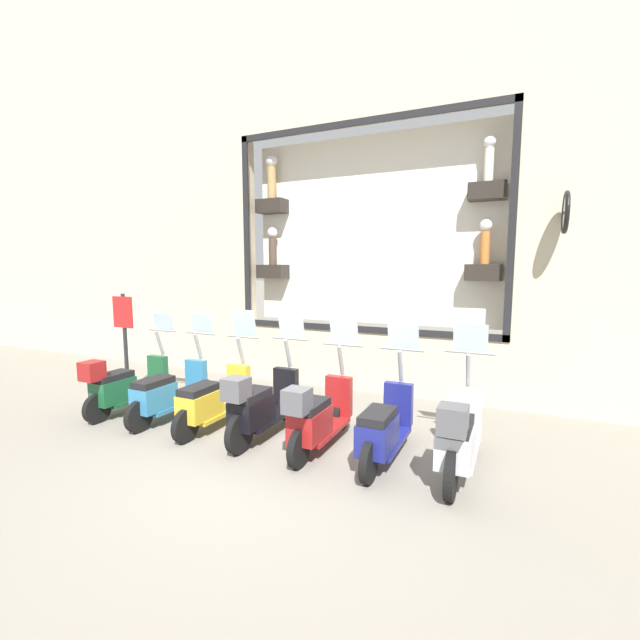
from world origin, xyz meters
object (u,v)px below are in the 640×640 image
scooter_yellow_4 (213,400)px  shop_sign_post (125,342)px  scooter_red_2 (317,416)px  scooter_green_6 (124,385)px  scooter_black_3 (261,405)px  scooter_navy_1 (384,428)px  scooter_teal_5 (168,393)px  scooter_silver_0 (458,437)px

scooter_yellow_4 → shop_sign_post: bearing=77.4°
scooter_yellow_4 → shop_sign_post: 2.47m
scooter_red_2 → shop_sign_post: size_ratio=0.96×
scooter_green_6 → shop_sign_post: 1.03m
scooter_black_3 → scooter_green_6: bearing=90.3°
scooter_navy_1 → scooter_teal_5: bearing=90.0°
scooter_teal_5 → scooter_silver_0: bearing=-90.7°
scooter_silver_0 → scooter_teal_5: (0.05, 4.29, -0.07)m
scooter_red_2 → scooter_teal_5: size_ratio=1.00×
scooter_black_3 → scooter_green_6: scooter_black_3 is taller
scooter_teal_5 → scooter_green_6: (-0.07, 0.86, 0.04)m
scooter_navy_1 → shop_sign_post: shop_sign_post is taller
scooter_yellow_4 → scooter_green_6: 1.72m
scooter_red_2 → scooter_silver_0: bearing=-89.7°
scooter_silver_0 → scooter_navy_1: size_ratio=1.01×
scooter_navy_1 → scooter_yellow_4: scooter_yellow_4 is taller
scooter_green_6 → scooter_black_3: bearing=-89.7°
scooter_navy_1 → scooter_green_6: scooter_navy_1 is taller
scooter_green_6 → shop_sign_post: size_ratio=0.95×
scooter_silver_0 → scooter_teal_5: scooter_silver_0 is taller
shop_sign_post → scooter_teal_5: bearing=-109.5°
scooter_navy_1 → shop_sign_post: size_ratio=0.96×
scooter_silver_0 → shop_sign_post: (0.58, 5.77, 0.54)m
scooter_red_2 → scooter_teal_5: scooter_red_2 is taller
scooter_teal_5 → scooter_black_3: bearing=-91.7°
scooter_teal_5 → shop_sign_post: size_ratio=0.95×
scooter_silver_0 → scooter_red_2: scooter_red_2 is taller
scooter_green_6 → scooter_teal_5: bearing=-85.5°
scooter_navy_1 → scooter_red_2: (-0.06, 0.86, 0.04)m
scooter_yellow_4 → scooter_teal_5: size_ratio=1.00×
scooter_navy_1 → scooter_teal_5: size_ratio=1.00×
scooter_navy_1 → shop_sign_post: bearing=83.9°
scooter_red_2 → scooter_black_3: scooter_black_3 is taller
scooter_black_3 → scooter_teal_5: (0.05, 1.71, -0.06)m
scooter_black_3 → scooter_teal_5: bearing=88.3°
scooter_black_3 → scooter_red_2: bearing=-90.6°
scooter_silver_0 → scooter_green_6: 5.14m
scooter_red_2 → scooter_yellow_4: bearing=87.9°
scooter_silver_0 → scooter_black_3: size_ratio=1.00×
scooter_navy_1 → scooter_black_3: size_ratio=0.99×
scooter_silver_0 → scooter_black_3: (-0.00, 2.57, -0.00)m
scooter_teal_5 → scooter_green_6: bearing=94.5°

